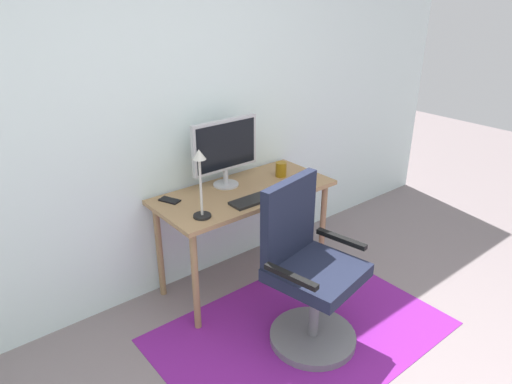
{
  "coord_description": "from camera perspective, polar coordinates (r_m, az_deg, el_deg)",
  "views": [
    {
      "loc": [
        -1.29,
        -0.49,
        2.03
      ],
      "look_at": [
        0.4,
        1.59,
        0.84
      ],
      "focal_mm": 32.64,
      "sensor_mm": 36.0,
      "label": 1
    }
  ],
  "objects": [
    {
      "name": "monitor",
      "position": [
        3.2,
        -3.82,
        5.44
      ],
      "size": [
        0.51,
        0.18,
        0.48
      ],
      "color": "#B2B2B7",
      "rests_on": "desk"
    },
    {
      "name": "coffee_cup",
      "position": [
        3.43,
        3.08,
        2.78
      ],
      "size": [
        0.08,
        0.08,
        0.11
      ],
      "primitive_type": "cylinder",
      "color": "#8F6210",
      "rests_on": "desk"
    },
    {
      "name": "area_rug",
      "position": [
        3.12,
        5.57,
        -16.63
      ],
      "size": [
        1.76,
        1.23,
        0.01
      ],
      "primitive_type": "cube",
      "color": "#771D84",
      "rests_on": "ground"
    },
    {
      "name": "cell_phone",
      "position": [
        3.1,
        -10.55,
        -1.01
      ],
      "size": [
        0.12,
        0.16,
        0.01
      ],
      "primitive_type": "cube",
      "rotation": [
        0.0,
        0.0,
        0.4
      ],
      "color": "black",
      "rests_on": "desk"
    },
    {
      "name": "wall_back",
      "position": [
        3.07,
        -13.28,
        9.64
      ],
      "size": [
        6.0,
        0.1,
        2.6
      ],
      "primitive_type": "cube",
      "color": "silver",
      "rests_on": "ground"
    },
    {
      "name": "office_chair",
      "position": [
        2.83,
        6.37,
        -10.51
      ],
      "size": [
        0.61,
        0.56,
        1.03
      ],
      "rotation": [
        0.0,
        0.0,
        0.19
      ],
      "color": "slate",
      "rests_on": "ground"
    },
    {
      "name": "desk_lamp",
      "position": [
        2.75,
        -6.86,
        1.95
      ],
      "size": [
        0.11,
        0.11,
        0.43
      ],
      "color": "black",
      "rests_on": "desk"
    },
    {
      "name": "keyboard",
      "position": [
        3.07,
        0.46,
        -0.71
      ],
      "size": [
        0.43,
        0.13,
        0.02
      ],
      "primitive_type": "cube",
      "color": "black",
      "rests_on": "desk"
    },
    {
      "name": "desk",
      "position": [
        3.25,
        -1.41,
        -1.19
      ],
      "size": [
        1.26,
        0.58,
        0.74
      ],
      "color": "#9D784F",
      "rests_on": "ground"
    },
    {
      "name": "computer_mouse",
      "position": [
        3.31,
        4.9,
        1.2
      ],
      "size": [
        0.06,
        0.1,
        0.03
      ],
      "primitive_type": "ellipsoid",
      "color": "black",
      "rests_on": "desk"
    }
  ]
}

